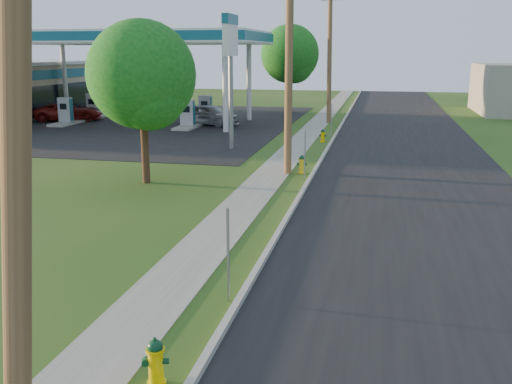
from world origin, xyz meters
TOP-DOWN VIEW (x-y plane):
  - road at (4.50, 10.00)m, footprint 8.00×120.00m
  - curb at (0.50, 10.00)m, footprint 0.15×120.00m
  - sidewalk at (-1.25, 10.00)m, footprint 1.50×120.00m
  - forecourt at (-16.00, 32.00)m, footprint 26.00×28.00m
  - utility_pole_near at (-0.60, -1.00)m, footprint 1.40×0.32m
  - utility_pole_mid at (-0.60, 17.00)m, footprint 1.40×0.32m
  - utility_pole_far at (-0.60, 35.00)m, footprint 1.40×0.32m
  - sign_post_near at (0.25, 4.20)m, footprint 0.05×0.04m
  - sign_post_mid at (0.25, 16.00)m, footprint 0.05×0.04m
  - sign_post_far at (0.25, 28.20)m, footprint 0.05×0.04m
  - gas_canopy at (-14.00, 32.00)m, footprint 18.18×9.18m
  - fuel_pump_nw at (-18.50, 30.00)m, footprint 1.20×3.20m
  - fuel_pump_ne at (-9.50, 30.00)m, footprint 1.20×3.20m
  - fuel_pump_sw at (-18.50, 34.00)m, footprint 1.20×3.20m
  - fuel_pump_se at (-9.50, 34.00)m, footprint 1.20×3.20m
  - price_pylon at (-4.50, 22.50)m, footprint 0.34×2.04m
  - tree_verge at (-5.66, 14.04)m, footprint 4.12×4.12m
  - tree_lot at (-4.28, 40.96)m, footprint 4.76×4.76m
  - hydrant_near at (-0.05, 0.99)m, footprint 0.42×0.37m
  - hydrant_mid at (-0.01, 17.13)m, footprint 0.42×0.38m
  - hydrant_far at (-0.02, 25.88)m, footprint 0.39×0.35m
  - car_red at (-19.49, 32.17)m, footprint 5.34×3.79m
  - car_silver at (-8.53, 31.86)m, footprint 4.69×3.25m

SIDE VIEW (x-z plane):
  - road at x=4.50m, z-range 0.00..0.02m
  - forecourt at x=-16.00m, z-range 0.00..0.02m
  - sidewalk at x=-1.25m, z-range 0.00..0.03m
  - curb at x=0.50m, z-range 0.00..0.15m
  - hydrant_far at x=-0.02m, z-range -0.01..0.75m
  - hydrant_near at x=-0.05m, z-range -0.01..0.80m
  - hydrant_mid at x=-0.01m, z-range -0.01..0.80m
  - car_red at x=-19.49m, z-range 0.00..1.35m
  - fuel_pump_nw at x=-18.50m, z-range -0.23..1.67m
  - fuel_pump_ne at x=-9.50m, z-range -0.23..1.67m
  - fuel_pump_sw at x=-18.50m, z-range -0.23..1.67m
  - fuel_pump_se at x=-9.50m, z-range -0.23..1.67m
  - car_silver at x=-8.53m, z-range 0.00..1.48m
  - sign_post_near at x=0.25m, z-range 0.00..2.00m
  - sign_post_mid at x=0.25m, z-range 0.00..2.00m
  - sign_post_far at x=0.25m, z-range 0.00..2.00m
  - tree_verge at x=-5.66m, z-range 0.90..7.13m
  - tree_lot at x=-4.28m, z-range 1.04..8.25m
  - utility_pole_near at x=-0.60m, z-range 0.06..9.54m
  - utility_pole_far at x=-0.60m, z-range 0.05..9.56m
  - utility_pole_mid at x=-0.60m, z-range 0.05..9.85m
  - price_pylon at x=-4.50m, z-range 2.01..8.86m
  - gas_canopy at x=-14.00m, z-range 2.70..9.10m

